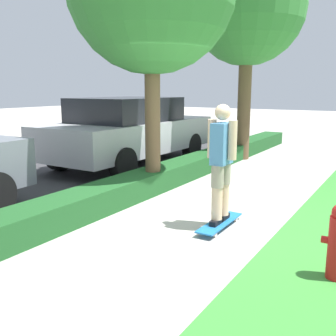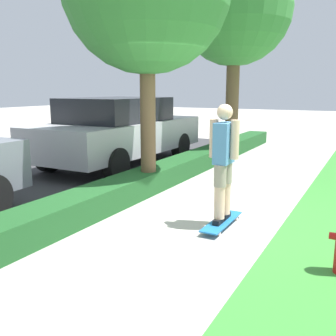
% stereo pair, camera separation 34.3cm
% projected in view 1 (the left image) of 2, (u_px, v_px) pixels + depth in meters
% --- Properties ---
extents(ground_plane, '(60.00, 60.00, 0.00)m').
position_uv_depth(ground_plane, '(207.00, 220.00, 5.59)').
color(ground_plane, '#ADA89E').
extents(street_asphalt, '(16.98, 5.00, 0.01)m').
position_uv_depth(street_asphalt, '(14.00, 183.00, 7.73)').
color(street_asphalt, '#38383A').
rests_on(street_asphalt, ground_plane).
extents(hedge_row, '(16.98, 0.60, 0.38)m').
position_uv_depth(hedge_row, '(118.00, 192.00, 6.37)').
color(hedge_row, '#1E5123').
rests_on(hedge_row, ground_plane).
extents(skateboard, '(1.01, 0.24, 0.08)m').
position_uv_depth(skateboard, '(220.00, 223.00, 5.27)').
color(skateboard, '#1E6BAD').
rests_on(skateboard, ground_plane).
extents(skater_person, '(0.48, 0.40, 1.56)m').
position_uv_depth(skater_person, '(221.00, 161.00, 5.10)').
color(skater_person, black).
rests_on(skater_person, skateboard).
extents(tree_far, '(2.85, 2.85, 5.24)m').
position_uv_depth(tree_far, '(248.00, 8.00, 9.71)').
color(tree_far, brown).
rests_on(tree_far, ground_plane).
extents(parked_car_middle, '(4.80, 2.07, 1.62)m').
position_uv_depth(parked_car_middle, '(130.00, 130.00, 9.56)').
color(parked_car_middle, '#B7B7BC').
rests_on(parked_car_middle, ground_plane).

